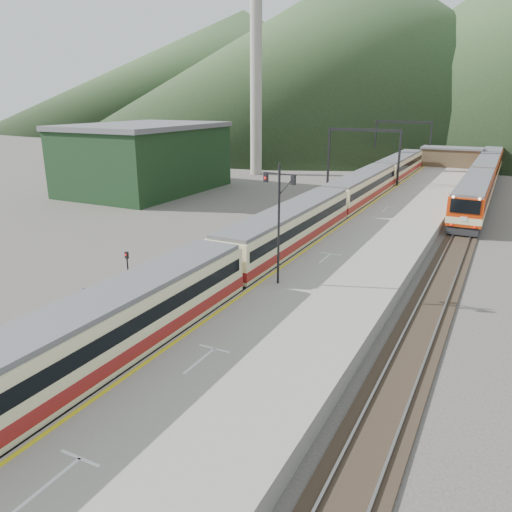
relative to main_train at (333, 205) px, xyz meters
The scene contains 19 objects.
ground 34.78m from the main_train, 90.00° to the right, with size 400.00×400.00×0.00m, color #47423D.
track_main 5.63m from the main_train, 90.00° to the left, with size 2.60×200.00×0.23m.
track_far 7.53m from the main_train, 133.44° to the left, with size 2.60×200.00×0.23m.
track_second 12.80m from the main_train, 24.66° to the left, with size 2.60×200.00×0.23m.
platform 6.67m from the main_train, 30.35° to the left, with size 8.00×100.00×1.00m, color gray.
gantry_near 20.79m from the main_train, 98.00° to the left, with size 9.55×0.25×8.00m.
gantry_far 45.51m from the main_train, 93.60° to the left, with size 9.55×0.25×8.00m.
warehouse 29.02m from the main_train, 165.43° to the left, with size 14.50×20.50×8.60m.
smokestack 37.37m from the main_train, 128.89° to the left, with size 1.80×1.80×30.00m, color #9E998E.
station_shed 43.64m from the main_train, 82.63° to the left, with size 9.40×4.40×3.10m.
hill_a 162.77m from the main_train, 104.45° to the left, with size 180.00×180.00×60.00m, color #274021.
hill_d 239.14m from the main_train, 120.31° to the left, with size 200.00×200.00×55.00m, color #274021.
main_train is the anchor object (origin of this frame).
second_train 33.63m from the main_train, 70.00° to the left, with size 2.98×61.03×3.63m.
signal_mast 19.19m from the main_train, 81.23° to the right, with size 2.20×0.39×7.22m.
short_signal_a 26.38m from the main_train, 95.30° to the right, with size 0.26×0.22×2.27m.
short_signal_b 5.66m from the main_train, 128.34° to the right, with size 0.26×0.23×2.27m.
short_signal_c 22.09m from the main_train, 107.88° to the right, with size 0.23×0.18×2.27m.
worker 26.51m from the main_train, 101.99° to the right, with size 0.63×0.41×1.72m, color black.
Camera 1 is at (14.55, -9.80, 11.73)m, focal length 35.00 mm.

